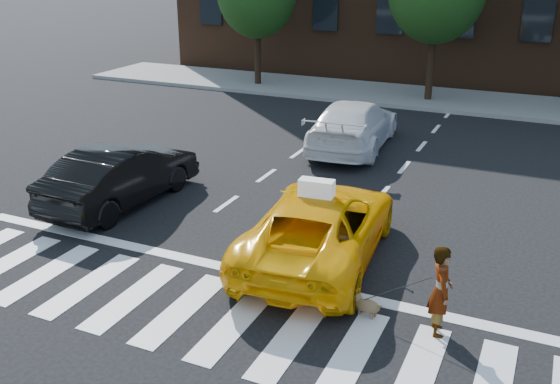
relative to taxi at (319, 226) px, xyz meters
name	(u,v)px	position (x,y,z in m)	size (l,w,h in m)	color
ground	(182,309)	(-1.40, -2.73, -0.69)	(120.00, 120.00, 0.00)	black
crosswalk	(182,309)	(-1.40, -2.73, -0.68)	(13.00, 2.40, 0.01)	silver
stop_line	(228,268)	(-1.40, -1.13, -0.68)	(12.00, 0.30, 0.01)	silver
sidewalk_far	(418,97)	(-1.40, 14.77, -0.61)	(30.00, 4.00, 0.15)	slate
taxi	(319,226)	(0.00, 0.00, 0.00)	(2.28, 4.94, 1.37)	#FFB105
black_sedan	(121,175)	(-5.27, 0.73, 0.02)	(1.50, 4.29, 1.42)	black
white_suv	(353,125)	(-1.70, 7.26, 0.04)	(2.03, 5.00, 1.45)	silver
woman	(441,291)	(2.63, -1.63, 0.06)	(0.55, 0.36, 1.50)	#999999
dog	(365,305)	(1.45, -1.62, -0.49)	(0.58, 0.32, 0.33)	olive
taxi_sign	(317,188)	(0.00, -0.20, 0.85)	(0.65, 0.28, 0.32)	white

